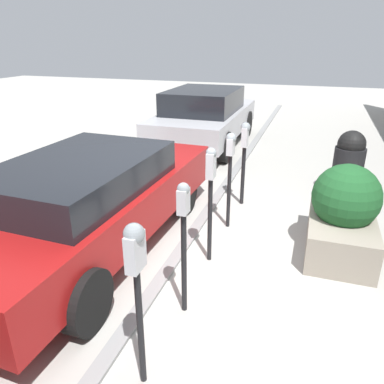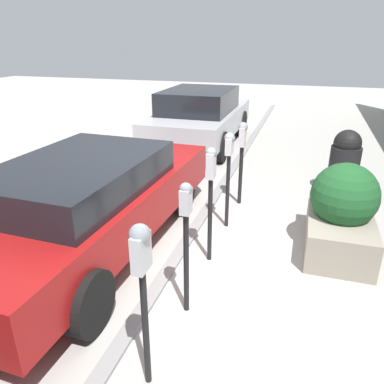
{
  "view_description": "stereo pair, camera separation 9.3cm",
  "coord_description": "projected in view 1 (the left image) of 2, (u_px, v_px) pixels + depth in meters",
  "views": [
    {
      "loc": [
        -3.99,
        -1.43,
        2.66
      ],
      "look_at": [
        0.0,
        -0.11,
        0.92
      ],
      "focal_mm": 35.0,
      "sensor_mm": 36.0,
      "label": 1
    },
    {
      "loc": [
        -4.02,
        -1.34,
        2.66
      ],
      "look_at": [
        0.0,
        -0.11,
        0.92
      ],
      "focal_mm": 35.0,
      "sensor_mm": 36.0,
      "label": 2
    }
  ],
  "objects": [
    {
      "name": "parking_meter_second",
      "position": [
        184.0,
        226.0,
        3.58
      ],
      "size": [
        0.14,
        0.12,
        1.43
      ],
      "color": "black",
      "rests_on": "ground_plane"
    },
    {
      "name": "parked_car_rear",
      "position": [
        205.0,
        116.0,
        9.68
      ],
      "size": [
        4.28,
        1.92,
        1.46
      ],
      "rotation": [
        0.0,
        0.0,
        -0.0
      ],
      "color": "#B7B7BC",
      "rests_on": "ground_plane"
    },
    {
      "name": "parking_meter_farthest",
      "position": [
        245.0,
        147.0,
        6.09
      ],
      "size": [
        0.18,
        0.16,
        1.41
      ],
      "color": "black",
      "rests_on": "ground_plane"
    },
    {
      "name": "trash_bin",
      "position": [
        348.0,
        163.0,
        6.64
      ],
      "size": [
        0.53,
        0.53,
        1.18
      ],
      "color": "black",
      "rests_on": "ground_plane"
    },
    {
      "name": "parking_meter_middle",
      "position": [
        211.0,
        184.0,
        4.45
      ],
      "size": [
        0.15,
        0.13,
        1.49
      ],
      "color": "black",
      "rests_on": "ground_plane"
    },
    {
      "name": "parking_meter_fourth",
      "position": [
        230.0,
        159.0,
        5.3
      ],
      "size": [
        0.17,
        0.15,
        1.44
      ],
      "color": "black",
      "rests_on": "ground_plane"
    },
    {
      "name": "parking_meter_nearest",
      "position": [
        136.0,
        268.0,
        2.72
      ],
      "size": [
        0.18,
        0.16,
        1.47
      ],
      "color": "black",
      "rests_on": "ground_plane"
    },
    {
      "name": "parked_car_middle",
      "position": [
        90.0,
        199.0,
        4.86
      ],
      "size": [
        4.62,
        1.89,
        1.3
      ],
      "rotation": [
        0.0,
        0.0,
        -0.03
      ],
      "color": "maroon",
      "rests_on": "ground_plane"
    },
    {
      "name": "planter_box",
      "position": [
        343.0,
        216.0,
        4.86
      ],
      "size": [
        1.48,
        0.85,
        1.21
      ],
      "color": "gray",
      "rests_on": "ground_plane"
    },
    {
      "name": "curb_strip",
      "position": [
        179.0,
        253.0,
        4.95
      ],
      "size": [
        24.5,
        0.16,
        0.04
      ],
      "color": "gray",
      "rests_on": "ground_plane"
    },
    {
      "name": "ground_plane",
      "position": [
        184.0,
        255.0,
        4.93
      ],
      "size": [
        40.0,
        40.0,
        0.0
      ],
      "primitive_type": "plane",
      "color": "#ADAAA3"
    }
  ]
}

